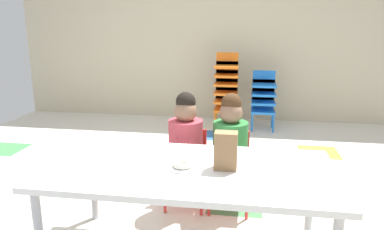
{
  "coord_description": "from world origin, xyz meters",
  "views": [
    {
      "loc": [
        0.51,
        -2.68,
        1.41
      ],
      "look_at": [
        0.17,
        -0.5,
        0.85
      ],
      "focal_mm": 33.55,
      "sensor_mm": 36.0,
      "label": 1
    }
  ],
  "objects_px": {
    "kid_chair_orange_stack": "(226,87)",
    "kid_chair_blue_stack": "(263,96)",
    "craft_table": "(189,175)",
    "seated_child_near_camera": "(186,140)",
    "paper_bag_brown": "(226,151)",
    "donut_powdered_on_plate": "(182,164)",
    "paper_plate_near_edge": "(182,167)",
    "seated_child_middle_seat": "(230,142)"
  },
  "relations": [
    {
      "from": "kid_chair_orange_stack",
      "to": "kid_chair_blue_stack",
      "type": "height_order",
      "value": "kid_chair_orange_stack"
    },
    {
      "from": "craft_table",
      "to": "kid_chair_orange_stack",
      "type": "relative_size",
      "value": 1.63
    },
    {
      "from": "seated_child_near_camera",
      "to": "paper_bag_brown",
      "type": "relative_size",
      "value": 4.17
    },
    {
      "from": "seated_child_near_camera",
      "to": "donut_powdered_on_plate",
      "type": "bearing_deg",
      "value": -81.99
    },
    {
      "from": "craft_table",
      "to": "paper_plate_near_edge",
      "type": "xyz_separation_m",
      "value": [
        -0.03,
        -0.02,
        0.05
      ]
    },
    {
      "from": "seated_child_near_camera",
      "to": "kid_chair_blue_stack",
      "type": "distance_m",
      "value": 2.43
    },
    {
      "from": "seated_child_near_camera",
      "to": "paper_bag_brown",
      "type": "distance_m",
      "value": 0.74
    },
    {
      "from": "paper_bag_brown",
      "to": "donut_powdered_on_plate",
      "type": "distance_m",
      "value": 0.26
    },
    {
      "from": "seated_child_near_camera",
      "to": "paper_plate_near_edge",
      "type": "distance_m",
      "value": 0.67
    },
    {
      "from": "kid_chair_blue_stack",
      "to": "paper_plate_near_edge",
      "type": "bearing_deg",
      "value": -101.0
    },
    {
      "from": "seated_child_near_camera",
      "to": "seated_child_middle_seat",
      "type": "xyz_separation_m",
      "value": [
        0.34,
        0.0,
        0.0
      ]
    },
    {
      "from": "seated_child_middle_seat",
      "to": "donut_powdered_on_plate",
      "type": "relative_size",
      "value": 7.96
    },
    {
      "from": "seated_child_middle_seat",
      "to": "paper_bag_brown",
      "type": "height_order",
      "value": "seated_child_middle_seat"
    },
    {
      "from": "seated_child_middle_seat",
      "to": "paper_bag_brown",
      "type": "xyz_separation_m",
      "value": [
        0.0,
        -0.64,
        0.16
      ]
    },
    {
      "from": "craft_table",
      "to": "seated_child_near_camera",
      "type": "relative_size",
      "value": 1.85
    },
    {
      "from": "paper_bag_brown",
      "to": "donut_powdered_on_plate",
      "type": "bearing_deg",
      "value": -173.33
    },
    {
      "from": "seated_child_near_camera",
      "to": "paper_plate_near_edge",
      "type": "height_order",
      "value": "seated_child_near_camera"
    },
    {
      "from": "paper_plate_near_edge",
      "to": "seated_child_middle_seat",
      "type": "bearing_deg",
      "value": 69.74
    },
    {
      "from": "seated_child_middle_seat",
      "to": "paper_plate_near_edge",
      "type": "relative_size",
      "value": 5.1
    },
    {
      "from": "kid_chair_orange_stack",
      "to": "kid_chair_blue_stack",
      "type": "relative_size",
      "value": 1.3
    },
    {
      "from": "craft_table",
      "to": "seated_child_middle_seat",
      "type": "distance_m",
      "value": 0.67
    },
    {
      "from": "kid_chair_orange_stack",
      "to": "seated_child_near_camera",
      "type": "bearing_deg",
      "value": -94.09
    },
    {
      "from": "seated_child_near_camera",
      "to": "kid_chair_orange_stack",
      "type": "xyz_separation_m",
      "value": [
        0.17,
        2.33,
        0.02
      ]
    },
    {
      "from": "kid_chair_blue_stack",
      "to": "paper_plate_near_edge",
      "type": "height_order",
      "value": "kid_chair_blue_stack"
    },
    {
      "from": "kid_chair_blue_stack",
      "to": "paper_bag_brown",
      "type": "distance_m",
      "value": 2.99
    },
    {
      "from": "craft_table",
      "to": "seated_child_near_camera",
      "type": "distance_m",
      "value": 0.65
    },
    {
      "from": "seated_child_near_camera",
      "to": "donut_powdered_on_plate",
      "type": "height_order",
      "value": "seated_child_near_camera"
    },
    {
      "from": "seated_child_middle_seat",
      "to": "kid_chair_blue_stack",
      "type": "distance_m",
      "value": 2.36
    },
    {
      "from": "seated_child_middle_seat",
      "to": "kid_chair_orange_stack",
      "type": "relative_size",
      "value": 0.88
    },
    {
      "from": "craft_table",
      "to": "donut_powdered_on_plate",
      "type": "relative_size",
      "value": 14.69
    },
    {
      "from": "seated_child_middle_seat",
      "to": "paper_bag_brown",
      "type": "relative_size",
      "value": 4.17
    },
    {
      "from": "seated_child_middle_seat",
      "to": "paper_plate_near_edge",
      "type": "height_order",
      "value": "seated_child_middle_seat"
    },
    {
      "from": "seated_child_middle_seat",
      "to": "kid_chair_orange_stack",
      "type": "bearing_deg",
      "value": 94.22
    },
    {
      "from": "seated_child_near_camera",
      "to": "kid_chair_blue_stack",
      "type": "xyz_separation_m",
      "value": [
        0.68,
        2.33,
        -0.1
      ]
    },
    {
      "from": "kid_chair_orange_stack",
      "to": "paper_bag_brown",
      "type": "relative_size",
      "value": 4.73
    },
    {
      "from": "kid_chair_orange_stack",
      "to": "paper_plate_near_edge",
      "type": "bearing_deg",
      "value": -91.4
    },
    {
      "from": "paper_plate_near_edge",
      "to": "donut_powdered_on_plate",
      "type": "bearing_deg",
      "value": 0.0
    },
    {
      "from": "craft_table",
      "to": "kid_chair_blue_stack",
      "type": "relative_size",
      "value": 2.12
    },
    {
      "from": "craft_table",
      "to": "kid_chair_blue_stack",
      "type": "height_order",
      "value": "kid_chair_blue_stack"
    },
    {
      "from": "seated_child_near_camera",
      "to": "paper_plate_near_edge",
      "type": "xyz_separation_m",
      "value": [
        0.09,
        -0.66,
        0.05
      ]
    },
    {
      "from": "kid_chair_blue_stack",
      "to": "donut_powdered_on_plate",
      "type": "xyz_separation_m",
      "value": [
        -0.58,
        -2.99,
        0.17
      ]
    },
    {
      "from": "craft_table",
      "to": "kid_chair_blue_stack",
      "type": "bearing_deg",
      "value": 79.54
    }
  ]
}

